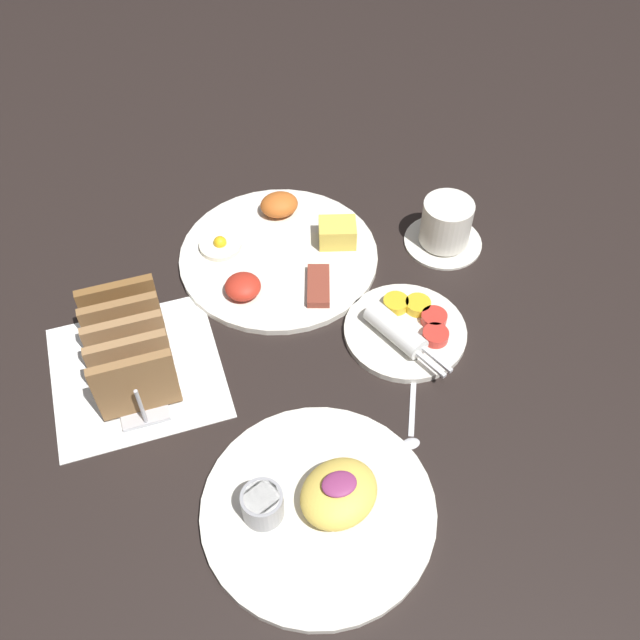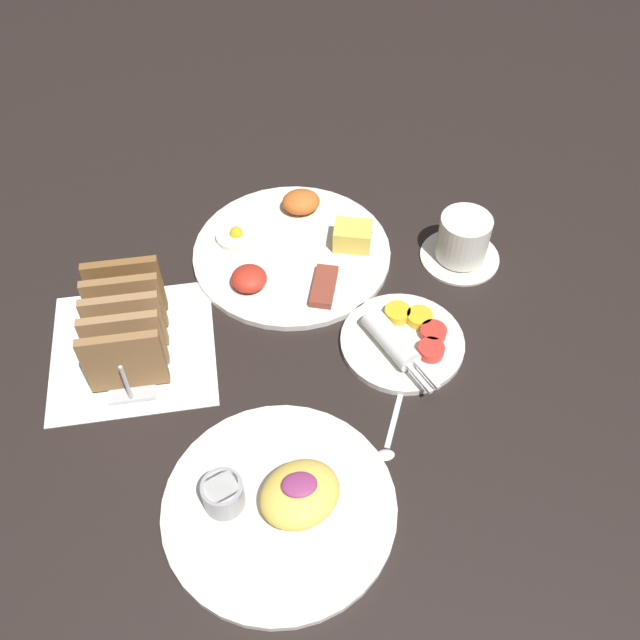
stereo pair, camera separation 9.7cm
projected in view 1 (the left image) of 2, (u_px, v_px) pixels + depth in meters
The scene contains 8 objects.
ground_plane at pixel (260, 368), 0.95m from camera, with size 3.00×3.00×0.00m, color black.
napkin_flat at pixel (137, 371), 0.95m from camera, with size 0.22×0.22×0.00m.
plate_breakfast at pixel (280, 252), 1.08m from camera, with size 0.30×0.30×0.05m.
plate_condiments at pixel (406, 329), 0.98m from camera, with size 0.17×0.19×0.04m.
plate_foreground at pixel (319, 504), 0.81m from camera, with size 0.27×0.27×0.06m.
toast_rack at pixel (129, 348), 0.91m from camera, with size 0.10×0.18×0.10m.
coffee_cup at pixel (446, 226), 1.08m from camera, with size 0.12×0.12×0.08m.
teaspoon at pixel (412, 420), 0.90m from camera, with size 0.07×0.12×0.01m.
Camera 1 is at (-0.10, -0.56, 0.77)m, focal length 40.00 mm.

